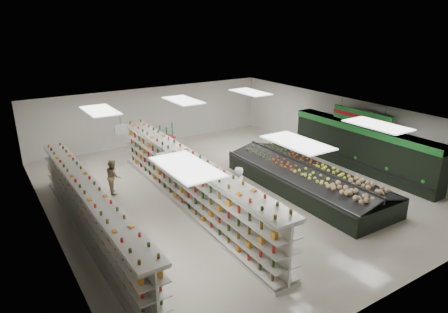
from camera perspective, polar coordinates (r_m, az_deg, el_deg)
floor at (r=17.11m, az=0.66°, el=-4.70°), size 16.00×16.00×0.00m
ceiling at (r=16.06m, az=0.70°, el=5.77°), size 14.00×16.00×0.02m
wall_back at (r=23.35m, az=-10.22°, el=5.80°), size 14.00×0.02×3.20m
wall_front at (r=11.33m, az=23.93°, el=-10.94°), size 14.00×0.02×3.20m
wall_left at (r=14.20m, az=-23.74°, el=-4.68°), size 0.02×16.00×3.20m
wall_right at (r=21.02m, az=16.88°, el=3.74°), size 0.02×16.00×3.20m
produce_wall_case at (r=19.87m, az=19.12°, el=1.51°), size 0.93×8.00×2.20m
aisle_sign_near at (r=12.76m, az=-8.68°, el=-0.27°), size 0.52×0.06×0.75m
aisle_sign_far at (r=16.34m, az=-14.51°, el=3.75°), size 0.52×0.06×0.75m
hortifruti_banner at (r=19.28m, az=19.04°, el=5.36°), size 0.12×3.20×0.95m
gondola_left at (r=13.99m, az=-18.49°, el=-7.77°), size 0.91×10.62×1.84m
gondola_center at (r=15.36m, az=-5.19°, el=-3.81°), size 1.15×12.03×2.08m
produce_island at (r=17.21m, az=11.60°, el=-3.05°), size 2.93×7.85×1.17m
soda_endcap at (r=21.90m, az=-8.61°, el=2.51°), size 1.24×0.96×1.42m
shopper_main at (r=14.62m, az=1.91°, el=-5.00°), size 0.79×0.61×1.91m
shopper_background at (r=17.15m, az=-15.54°, el=-2.73°), size 0.55×0.78×1.47m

